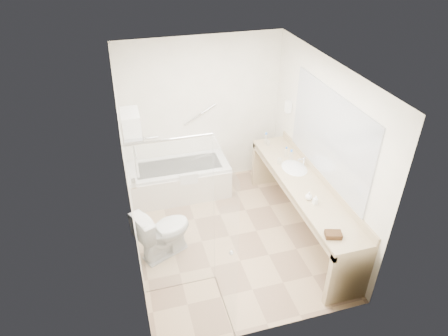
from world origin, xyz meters
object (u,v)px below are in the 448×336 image
object	(u,v)px
amenity_basket	(333,235)
water_bottle_left	(266,139)
vanity_counter	(303,195)
bathtub	(180,180)
toilet	(164,231)

from	to	relation	value
amenity_basket	water_bottle_left	size ratio (longest dim) A/B	0.95
vanity_counter	bathtub	bearing A→B (deg)	137.65
amenity_basket	toilet	bearing A→B (deg)	147.76
water_bottle_left	toilet	bearing A→B (deg)	-149.00
water_bottle_left	vanity_counter	bearing A→B (deg)	-84.37
bathtub	water_bottle_left	xyz separation A→B (m)	(1.41, -0.20, 0.66)
bathtub	vanity_counter	size ratio (longest dim) A/B	0.59
vanity_counter	amenity_basket	size ratio (longest dim) A/B	14.44
bathtub	amenity_basket	size ratio (longest dim) A/B	8.56
toilet	water_bottle_left	world-z (taller)	water_bottle_left
toilet	water_bottle_left	size ratio (longest dim) A/B	3.96
toilet	water_bottle_left	bearing A→B (deg)	-83.70
bathtub	water_bottle_left	world-z (taller)	water_bottle_left
toilet	bathtub	bearing A→B (deg)	-43.65
toilet	water_bottle_left	distance (m)	2.24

